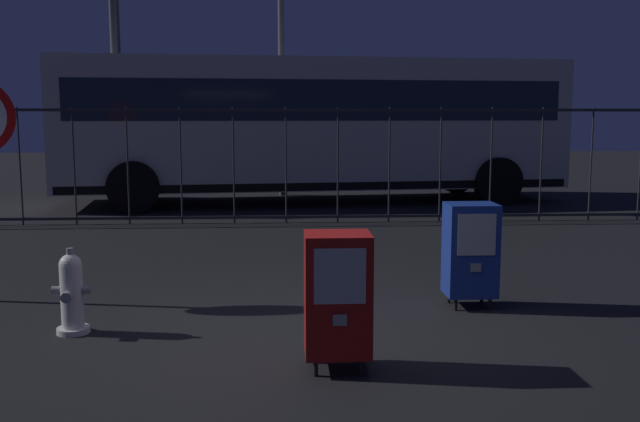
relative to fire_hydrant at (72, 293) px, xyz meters
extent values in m
plane|color=black|center=(1.90, -0.12, -0.35)|extent=(60.00, 60.00, 0.00)
cylinder|color=silver|center=(0.00, 0.00, -0.33)|extent=(0.28, 0.28, 0.05)
cylinder|color=silver|center=(0.00, 0.00, -0.03)|extent=(0.19, 0.19, 0.55)
sphere|color=silver|center=(0.00, 0.00, 0.25)|extent=(0.19, 0.19, 0.19)
cylinder|color=gray|center=(0.00, 0.00, 0.37)|extent=(0.06, 0.06, 0.05)
cylinder|color=gray|center=(0.00, -0.13, 0.00)|extent=(0.09, 0.08, 0.09)
cylinder|color=gray|center=(-0.13, 0.00, 0.03)|extent=(0.07, 0.07, 0.07)
cylinder|color=gray|center=(0.13, 0.00, 0.03)|extent=(0.07, 0.07, 0.07)
cylinder|color=black|center=(2.04, -1.14, -0.29)|extent=(0.04, 0.04, 0.12)
cylinder|color=black|center=(2.38, -1.14, -0.29)|extent=(0.04, 0.04, 0.12)
cylinder|color=black|center=(2.04, -0.86, -0.29)|extent=(0.04, 0.04, 0.12)
cylinder|color=black|center=(2.38, -0.86, -0.29)|extent=(0.04, 0.04, 0.12)
cube|color=#9E1411|center=(2.21, -1.00, 0.22)|extent=(0.48, 0.40, 0.90)
cube|color=#B2B7BF|center=(2.21, -1.20, 0.40)|extent=(0.36, 0.01, 0.40)
cube|color=gray|center=(2.21, -1.21, 0.08)|extent=(0.10, 0.02, 0.08)
cylinder|color=black|center=(3.47, 0.51, -0.29)|extent=(0.04, 0.04, 0.12)
cylinder|color=black|center=(3.81, 0.51, -0.29)|extent=(0.04, 0.04, 0.12)
cylinder|color=black|center=(3.47, 0.79, -0.29)|extent=(0.04, 0.04, 0.12)
cylinder|color=black|center=(3.81, 0.79, -0.29)|extent=(0.04, 0.04, 0.12)
cube|color=navy|center=(3.64, 0.65, 0.22)|extent=(0.48, 0.40, 0.90)
cube|color=#B2B7BF|center=(3.64, 0.45, 0.40)|extent=(0.36, 0.01, 0.40)
cube|color=gray|center=(3.64, 0.45, 0.08)|extent=(0.10, 0.02, 0.08)
cube|color=#2D2D33|center=(1.90, 6.22, 1.60)|extent=(18.00, 0.04, 0.05)
cube|color=#2D2D33|center=(1.90, 6.22, -0.25)|extent=(18.00, 0.04, 0.05)
cylinder|color=#2D2D33|center=(-2.60, 6.22, 0.65)|extent=(0.03, 0.03, 2.00)
cylinder|color=#2D2D33|center=(-1.70, 6.22, 0.65)|extent=(0.03, 0.03, 2.00)
cylinder|color=#2D2D33|center=(-0.80, 6.22, 0.65)|extent=(0.03, 0.03, 2.00)
cylinder|color=#2D2D33|center=(0.10, 6.22, 0.65)|extent=(0.03, 0.03, 2.00)
cylinder|color=#2D2D33|center=(1.00, 6.22, 0.65)|extent=(0.03, 0.03, 2.00)
cylinder|color=#2D2D33|center=(1.90, 6.22, 0.65)|extent=(0.03, 0.03, 2.00)
cylinder|color=#2D2D33|center=(2.80, 6.22, 0.65)|extent=(0.03, 0.03, 2.00)
cylinder|color=#2D2D33|center=(3.70, 6.22, 0.65)|extent=(0.03, 0.03, 2.00)
cylinder|color=#2D2D33|center=(4.60, 6.22, 0.65)|extent=(0.03, 0.03, 2.00)
cylinder|color=#2D2D33|center=(5.50, 6.22, 0.65)|extent=(0.03, 0.03, 2.00)
cylinder|color=#2D2D33|center=(6.40, 6.22, 0.65)|extent=(0.03, 0.03, 2.00)
cylinder|color=#2D2D33|center=(7.30, 6.22, 0.65)|extent=(0.03, 0.03, 2.00)
cylinder|color=#2D2D33|center=(8.20, 6.22, 0.65)|extent=(0.03, 0.03, 2.00)
cube|color=beige|center=(2.52, 9.22, 1.32)|extent=(10.71, 3.60, 2.65)
cube|color=#1E2838|center=(2.52, 9.22, 1.80)|extent=(10.08, 3.55, 0.80)
cube|color=black|center=(2.52, 9.22, 0.10)|extent=(10.50, 3.58, 0.16)
cylinder|color=black|center=(6.30, 8.36, 0.15)|extent=(1.02, 0.38, 1.00)
cylinder|color=black|center=(6.04, 10.85, 0.15)|extent=(1.02, 0.38, 1.00)
cylinder|color=black|center=(-1.01, 7.58, 0.15)|extent=(1.02, 0.38, 1.00)
cylinder|color=black|center=(-1.27, 10.07, 0.15)|extent=(1.02, 0.38, 1.00)
cylinder|color=#4C4F54|center=(-1.47, 8.48, 3.01)|extent=(0.14, 0.14, 6.73)
cylinder|color=#4C4F54|center=(-2.90, 15.36, 3.75)|extent=(0.14, 0.14, 8.21)
cylinder|color=#4C4F54|center=(1.84, 10.49, 3.87)|extent=(0.14, 0.14, 8.44)
camera|label=1|loc=(1.79, -6.03, 1.52)|focal=39.80mm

